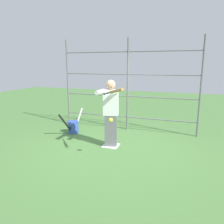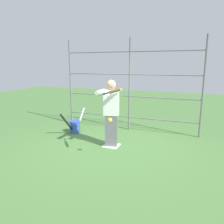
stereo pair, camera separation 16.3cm
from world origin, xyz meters
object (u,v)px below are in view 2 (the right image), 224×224
at_px(bat_bucket, 75,126).
at_px(baseball_bat_swinging, 114,91).
at_px(batter, 111,111).
at_px(softball_in_flight, 110,120).

bearing_deg(bat_bucket, baseball_bat_swinging, 141.86).
bearing_deg(baseball_bat_swinging, bat_bucket, -38.14).
distance_m(batter, bat_bucket, 1.81).
distance_m(baseball_bat_swinging, softball_in_flight, 0.63).
xyz_separation_m(batter, bat_bucket, (1.51, -0.69, -0.73)).
bearing_deg(bat_bucket, softball_in_flight, 139.97).
height_order(baseball_bat_swinging, softball_in_flight, baseball_bat_swinging).
bearing_deg(softball_in_flight, batter, -70.04).
xyz_separation_m(batter, baseball_bat_swinging, (-0.37, 0.79, 0.63)).
distance_m(baseball_bat_swinging, bat_bucket, 2.75).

